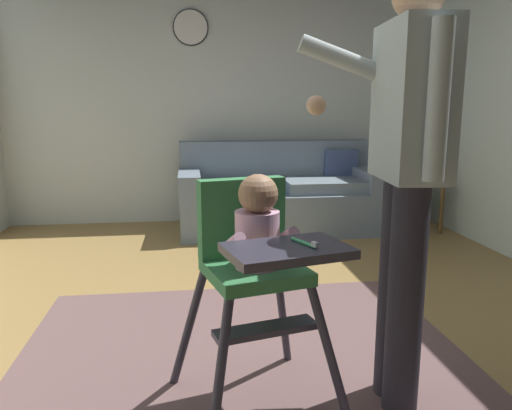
{
  "coord_description": "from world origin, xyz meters",
  "views": [
    {
      "loc": [
        -0.35,
        -2.42,
        1.2
      ],
      "look_at": [
        -0.08,
        -0.39,
        0.8
      ],
      "focal_mm": 34.77,
      "sensor_mm": 36.0,
      "label": 1
    }
  ],
  "objects_px": {
    "sippy_cup": "(423,173)",
    "wall_clock": "(191,27)",
    "side_table": "(418,192)",
    "couch": "(280,196)",
    "high_chair": "(255,249)",
    "adult_standing": "(406,171)"
  },
  "relations": [
    {
      "from": "sippy_cup",
      "to": "wall_clock",
      "type": "xyz_separation_m",
      "value": [
        -2.21,
        0.7,
        1.41
      ]
    },
    {
      "from": "sippy_cup",
      "to": "side_table",
      "type": "bearing_deg",
      "value": -180.0
    },
    {
      "from": "wall_clock",
      "to": "sippy_cup",
      "type": "bearing_deg",
      "value": -17.69
    },
    {
      "from": "couch",
      "to": "side_table",
      "type": "height_order",
      "value": "couch"
    },
    {
      "from": "high_chair",
      "to": "wall_clock",
      "type": "relative_size",
      "value": 2.72
    },
    {
      "from": "sippy_cup",
      "to": "adult_standing",
      "type": "bearing_deg",
      "value": -117.56
    },
    {
      "from": "adult_standing",
      "to": "sippy_cup",
      "type": "relative_size",
      "value": 16.93
    },
    {
      "from": "high_chair",
      "to": "sippy_cup",
      "type": "bearing_deg",
      "value": 129.43
    },
    {
      "from": "high_chair",
      "to": "adult_standing",
      "type": "xyz_separation_m",
      "value": [
        0.57,
        -0.05,
        0.3
      ]
    },
    {
      "from": "couch",
      "to": "adult_standing",
      "type": "distance_m",
      "value": 3.04
    },
    {
      "from": "high_chair",
      "to": "side_table",
      "type": "distance_m",
      "value": 3.34
    },
    {
      "from": "couch",
      "to": "side_table",
      "type": "distance_m",
      "value": 1.35
    },
    {
      "from": "side_table",
      "to": "adult_standing",
      "type": "bearing_deg",
      "value": -116.78
    },
    {
      "from": "high_chair",
      "to": "couch",
      "type": "bearing_deg",
      "value": 153.96
    },
    {
      "from": "couch",
      "to": "sippy_cup",
      "type": "distance_m",
      "value": 1.42
    },
    {
      "from": "couch",
      "to": "wall_clock",
      "type": "height_order",
      "value": "wall_clock"
    },
    {
      "from": "couch",
      "to": "wall_clock",
      "type": "relative_size",
      "value": 5.49
    },
    {
      "from": "couch",
      "to": "high_chair",
      "type": "bearing_deg",
      "value": -12.12
    },
    {
      "from": "adult_standing",
      "to": "sippy_cup",
      "type": "bearing_deg",
      "value": -112.57
    },
    {
      "from": "sippy_cup",
      "to": "wall_clock",
      "type": "height_order",
      "value": "wall_clock"
    },
    {
      "from": "couch",
      "to": "adult_standing",
      "type": "xyz_separation_m",
      "value": [
        -0.05,
        -2.97,
        0.63
      ]
    },
    {
      "from": "wall_clock",
      "to": "adult_standing",
      "type": "bearing_deg",
      "value": -77.34
    }
  ]
}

